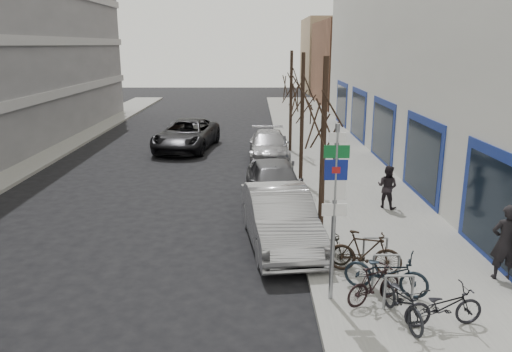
{
  "coord_description": "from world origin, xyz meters",
  "views": [
    {
      "loc": [
        0.66,
        -10.37,
        5.8
      ],
      "look_at": [
        0.7,
        4.01,
        2.0
      ],
      "focal_mm": 35.0,
      "sensor_mm": 36.0,
      "label": 1
    }
  ],
  "objects_px": {
    "tree_mid": "(303,88)",
    "bike_mid_curb": "(386,269)",
    "meter_mid": "(293,173)",
    "pedestrian_near": "(505,242)",
    "bike_near_left": "(403,297)",
    "parked_car_mid": "(275,183)",
    "tree_far": "(291,78)",
    "bike_mid_inner": "(324,250)",
    "meter_back": "(285,146)",
    "bike_far_inner": "(365,252)",
    "pedestrian_far": "(387,186)",
    "bike_rack": "(386,266)",
    "meter_front": "(307,222)",
    "lane_car": "(187,135)",
    "tree_near": "(325,107)",
    "parked_car_front": "(280,218)",
    "parked_car_back": "(269,146)",
    "highway_sign_pole": "(334,203)",
    "bike_far_curb": "(444,303)"
  },
  "relations": [
    {
      "from": "pedestrian_near",
      "to": "tree_mid",
      "type": "bearing_deg",
      "value": -61.34
    },
    {
      "from": "bike_near_left",
      "to": "bike_far_curb",
      "type": "relative_size",
      "value": 1.07
    },
    {
      "from": "meter_front",
      "to": "parked_car_mid",
      "type": "bearing_deg",
      "value": 99.48
    },
    {
      "from": "parked_car_mid",
      "to": "pedestrian_far",
      "type": "distance_m",
      "value": 4.06
    },
    {
      "from": "tree_far",
      "to": "meter_mid",
      "type": "bearing_deg",
      "value": -93.22
    },
    {
      "from": "parked_car_mid",
      "to": "parked_car_back",
      "type": "xyz_separation_m",
      "value": [
        0.0,
        7.53,
        -0.1
      ]
    },
    {
      "from": "bike_mid_inner",
      "to": "parked_car_back",
      "type": "bearing_deg",
      "value": -1.84
    },
    {
      "from": "tree_near",
      "to": "pedestrian_far",
      "type": "bearing_deg",
      "value": 48.26
    },
    {
      "from": "tree_near",
      "to": "bike_mid_inner",
      "type": "bearing_deg",
      "value": -94.08
    },
    {
      "from": "bike_mid_curb",
      "to": "lane_car",
      "type": "height_order",
      "value": "lane_car"
    },
    {
      "from": "parked_car_front",
      "to": "parked_car_mid",
      "type": "bearing_deg",
      "value": 82.42
    },
    {
      "from": "bike_mid_inner",
      "to": "lane_car",
      "type": "distance_m",
      "value": 16.89
    },
    {
      "from": "meter_front",
      "to": "tree_mid",
      "type": "bearing_deg",
      "value": 86.32
    },
    {
      "from": "bike_rack",
      "to": "meter_mid",
      "type": "distance_m",
      "value": 8.07
    },
    {
      "from": "meter_mid",
      "to": "meter_back",
      "type": "bearing_deg",
      "value": 90.0
    },
    {
      "from": "meter_mid",
      "to": "pedestrian_near",
      "type": "xyz_separation_m",
      "value": [
        4.65,
        -7.5,
        0.2
      ]
    },
    {
      "from": "bike_mid_inner",
      "to": "meter_mid",
      "type": "bearing_deg",
      "value": -3.74
    },
    {
      "from": "highway_sign_pole",
      "to": "bike_near_left",
      "type": "xyz_separation_m",
      "value": [
        1.35,
        -0.96,
        -1.76
      ]
    },
    {
      "from": "meter_mid",
      "to": "lane_car",
      "type": "xyz_separation_m",
      "value": [
        -5.37,
        9.08,
        -0.07
      ]
    },
    {
      "from": "bike_mid_inner",
      "to": "bike_far_inner",
      "type": "relative_size",
      "value": 0.82
    },
    {
      "from": "lane_car",
      "to": "pedestrian_near",
      "type": "distance_m",
      "value": 19.37
    },
    {
      "from": "bike_mid_inner",
      "to": "pedestrian_far",
      "type": "xyz_separation_m",
      "value": [
        2.89,
        4.92,
        0.31
      ]
    },
    {
      "from": "highway_sign_pole",
      "to": "pedestrian_far",
      "type": "xyz_separation_m",
      "value": [
        2.96,
        6.61,
        -1.53
      ]
    },
    {
      "from": "tree_near",
      "to": "parked_car_front",
      "type": "xyz_separation_m",
      "value": [
        -1.2,
        0.04,
        -3.26
      ]
    },
    {
      "from": "meter_front",
      "to": "pedestrian_far",
      "type": "xyz_separation_m",
      "value": [
        3.21,
        3.59,
        0.01
      ]
    },
    {
      "from": "bike_near_left",
      "to": "parked_car_mid",
      "type": "xyz_separation_m",
      "value": [
        -2.35,
        8.46,
        0.12
      ]
    },
    {
      "from": "tree_mid",
      "to": "bike_mid_curb",
      "type": "distance_m",
      "value": 10.35
    },
    {
      "from": "bike_far_inner",
      "to": "meter_front",
      "type": "bearing_deg",
      "value": 53.51
    },
    {
      "from": "bike_rack",
      "to": "bike_far_inner",
      "type": "bearing_deg",
      "value": 116.84
    },
    {
      "from": "tree_far",
      "to": "meter_back",
      "type": "distance_m",
      "value": 4.08
    },
    {
      "from": "bike_near_left",
      "to": "parked_car_mid",
      "type": "bearing_deg",
      "value": 94.18
    },
    {
      "from": "bike_mid_curb",
      "to": "bike_mid_inner",
      "type": "distance_m",
      "value": 1.88
    },
    {
      "from": "bike_mid_curb",
      "to": "parked_car_front",
      "type": "distance_m",
      "value": 4.0
    },
    {
      "from": "tree_mid",
      "to": "bike_near_left",
      "type": "bearing_deg",
      "value": -84.03
    },
    {
      "from": "meter_mid",
      "to": "bike_mid_inner",
      "type": "bearing_deg",
      "value": -87.31
    },
    {
      "from": "bike_rack",
      "to": "tree_near",
      "type": "relative_size",
      "value": 0.41
    },
    {
      "from": "pedestrian_near",
      "to": "pedestrian_far",
      "type": "height_order",
      "value": "pedestrian_near"
    },
    {
      "from": "bike_far_curb",
      "to": "bike_mid_inner",
      "type": "bearing_deg",
      "value": 28.77
    },
    {
      "from": "tree_far",
      "to": "parked_car_front",
      "type": "height_order",
      "value": "tree_far"
    },
    {
      "from": "tree_near",
      "to": "parked_car_mid",
      "type": "height_order",
      "value": "tree_near"
    },
    {
      "from": "meter_back",
      "to": "lane_car",
      "type": "distance_m",
      "value": 6.45
    },
    {
      "from": "bike_near_left",
      "to": "bike_mid_curb",
      "type": "relative_size",
      "value": 0.91
    },
    {
      "from": "highway_sign_pole",
      "to": "parked_car_back",
      "type": "relative_size",
      "value": 0.84
    },
    {
      "from": "bike_near_left",
      "to": "bike_far_inner",
      "type": "relative_size",
      "value": 0.95
    },
    {
      "from": "tree_far",
      "to": "bike_mid_inner",
      "type": "distance_m",
      "value": 15.23
    },
    {
      "from": "bike_far_inner",
      "to": "pedestrian_far",
      "type": "height_order",
      "value": "pedestrian_far"
    },
    {
      "from": "bike_mid_inner",
      "to": "bike_rack",
      "type": "bearing_deg",
      "value": -135.48
    },
    {
      "from": "bike_far_inner",
      "to": "pedestrian_near",
      "type": "relative_size",
      "value": 0.98
    },
    {
      "from": "bike_near_left",
      "to": "parked_car_mid",
      "type": "height_order",
      "value": "parked_car_mid"
    },
    {
      "from": "highway_sign_pole",
      "to": "meter_mid",
      "type": "relative_size",
      "value": 3.31
    }
  ]
}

